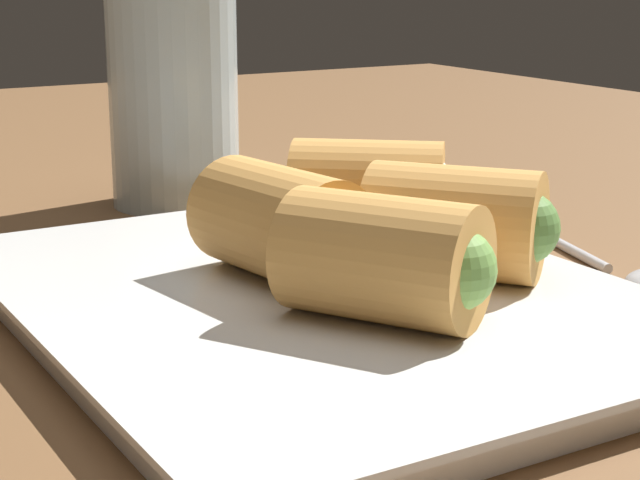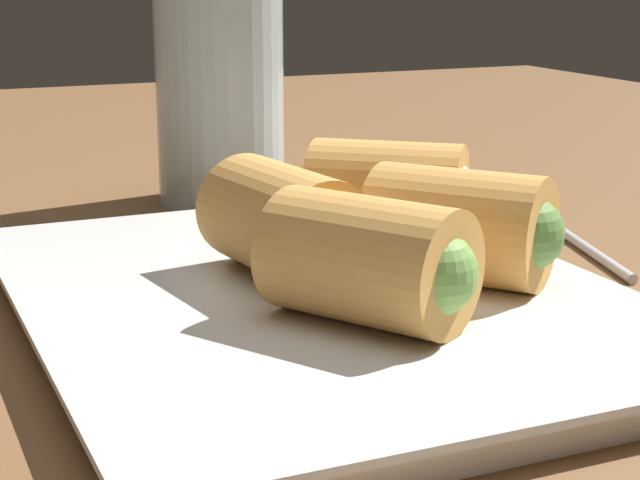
% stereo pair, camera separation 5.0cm
% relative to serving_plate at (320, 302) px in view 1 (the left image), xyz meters
% --- Properties ---
extents(table_surface, '(1.80, 1.40, 0.02)m').
position_rel_serving_plate_xyz_m(table_surface, '(-0.03, 0.00, -0.02)').
color(table_surface, brown).
rests_on(table_surface, ground).
extents(serving_plate, '(0.30, 0.23, 0.01)m').
position_rel_serving_plate_xyz_m(serving_plate, '(0.00, 0.00, 0.00)').
color(serving_plate, silver).
rests_on(serving_plate, table_surface).
extents(roll_front_left, '(0.08, 0.08, 0.05)m').
position_rel_serving_plate_xyz_m(roll_front_left, '(-0.02, -0.06, 0.03)').
color(roll_front_left, '#D19347').
rests_on(roll_front_left, serving_plate).
extents(roll_front_right, '(0.08, 0.06, 0.05)m').
position_rel_serving_plate_xyz_m(roll_front_right, '(0.01, 0.01, 0.03)').
color(roll_front_right, '#D19347').
rests_on(roll_front_right, serving_plate).
extents(roll_back_left, '(0.08, 0.08, 0.05)m').
position_rel_serving_plate_xyz_m(roll_back_left, '(-0.05, 0.00, 0.03)').
color(roll_back_left, '#D19347').
rests_on(roll_back_left, serving_plate).
extents(roll_back_right, '(0.08, 0.08, 0.05)m').
position_rel_serving_plate_xyz_m(roll_back_right, '(0.05, -0.06, 0.03)').
color(roll_back_right, '#D19347').
rests_on(roll_back_right, serving_plate).
extents(drinking_glass, '(0.08, 0.08, 0.14)m').
position_rel_serving_plate_xyz_m(drinking_glass, '(0.23, -0.03, 0.06)').
color(drinking_glass, silver).
rests_on(drinking_glass, table_surface).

